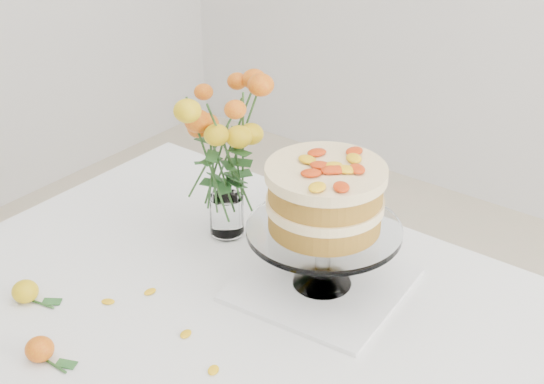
% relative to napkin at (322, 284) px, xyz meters
% --- Properties ---
extents(table, '(1.43, 0.93, 0.76)m').
position_rel_napkin_xyz_m(table, '(0.01, -0.17, -0.09)').
color(table, tan).
rests_on(table, ground).
extents(napkin, '(0.32, 0.32, 0.01)m').
position_rel_napkin_xyz_m(napkin, '(0.00, 0.00, 0.00)').
color(napkin, white).
rests_on(napkin, table).
extents(cake_stand, '(0.29, 0.29, 0.26)m').
position_rel_napkin_xyz_m(cake_stand, '(0.00, 0.00, 0.18)').
color(cake_stand, silver).
rests_on(cake_stand, napkin).
extents(rose_vase, '(0.31, 0.31, 0.37)m').
position_rel_napkin_xyz_m(rose_vase, '(-0.27, 0.03, 0.21)').
color(rose_vase, silver).
rests_on(rose_vase, table).
extents(loose_rose_near, '(0.09, 0.05, 0.04)m').
position_rel_napkin_xyz_m(loose_rose_near, '(-0.42, -0.37, 0.02)').
color(loose_rose_near, gold).
rests_on(loose_rose_near, table).
extents(loose_rose_far, '(0.09, 0.05, 0.04)m').
position_rel_napkin_xyz_m(loose_rose_far, '(-0.26, -0.46, 0.02)').
color(loose_rose_far, red).
rests_on(loose_rose_far, table).
extents(stray_petal_a, '(0.03, 0.02, 0.00)m').
position_rel_napkin_xyz_m(stray_petal_a, '(-0.11, -0.27, -0.00)').
color(stray_petal_a, yellow).
rests_on(stray_petal_a, table).
extents(stray_petal_b, '(0.03, 0.02, 0.00)m').
position_rel_napkin_xyz_m(stray_petal_b, '(-0.01, -0.31, -0.00)').
color(stray_petal_b, yellow).
rests_on(stray_petal_b, table).
extents(stray_petal_d, '(0.03, 0.02, 0.00)m').
position_rel_napkin_xyz_m(stray_petal_d, '(-0.25, -0.22, -0.00)').
color(stray_petal_d, yellow).
rests_on(stray_petal_d, table).
extents(stray_petal_e, '(0.03, 0.02, 0.00)m').
position_rel_napkin_xyz_m(stray_petal_e, '(-0.29, -0.29, -0.00)').
color(stray_petal_e, yellow).
rests_on(stray_petal_e, table).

